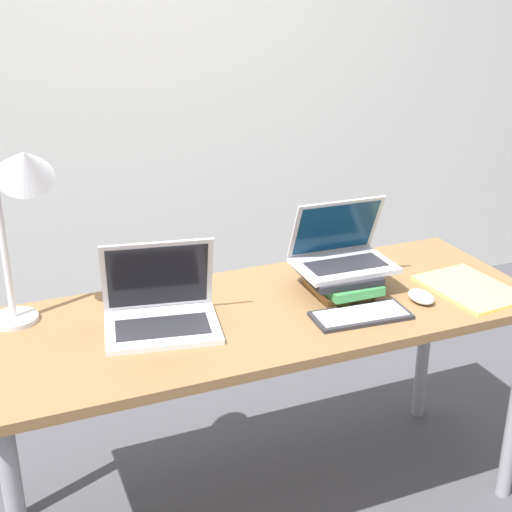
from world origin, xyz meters
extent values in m
cube|color=silver|center=(0.00, 1.77, 1.35)|extent=(8.00, 0.05, 2.70)
cube|color=brown|center=(0.00, 0.32, 0.74)|extent=(1.71, 0.64, 0.03)
cylinder|color=gray|center=(-0.79, 0.58, 0.36)|extent=(0.05, 0.05, 0.72)
cylinder|color=gray|center=(0.79, 0.58, 0.36)|extent=(0.05, 0.05, 0.72)
cube|color=silver|center=(-0.33, 0.31, 0.76)|extent=(0.36, 0.30, 0.02)
cube|color=#232328|center=(-0.34, 0.30, 0.77)|extent=(0.28, 0.18, 0.00)
cube|color=silver|center=(-0.32, 0.40, 0.89)|extent=(0.33, 0.14, 0.24)
cube|color=black|center=(-0.32, 0.39, 0.89)|extent=(0.30, 0.12, 0.21)
cube|color=olive|center=(0.26, 0.35, 0.77)|extent=(0.17, 0.22, 0.03)
cube|color=#33753D|center=(0.26, 0.34, 0.80)|extent=(0.17, 0.26, 0.03)
cube|color=black|center=(0.25, 0.35, 0.82)|extent=(0.23, 0.26, 0.02)
cube|color=#B2B2B7|center=(0.28, 0.35, 0.84)|extent=(0.31, 0.22, 0.02)
cube|color=#232328|center=(0.28, 0.34, 0.85)|extent=(0.25, 0.12, 0.00)
cube|color=#B2B2B7|center=(0.28, 0.42, 0.95)|extent=(0.30, 0.10, 0.20)
cube|color=#0A2D4C|center=(0.28, 0.41, 0.95)|extent=(0.27, 0.08, 0.18)
cube|color=#28282D|center=(0.23, 0.16, 0.76)|extent=(0.30, 0.15, 0.01)
cube|color=silver|center=(0.23, 0.16, 0.77)|extent=(0.28, 0.12, 0.00)
ellipsoid|color=white|center=(0.46, 0.19, 0.77)|extent=(0.07, 0.10, 0.03)
cube|color=#EFE066|center=(0.66, 0.20, 0.76)|extent=(0.26, 0.34, 0.01)
cylinder|color=silver|center=(-0.72, 0.53, 0.76)|extent=(0.14, 0.14, 0.01)
cylinder|color=silver|center=(-0.72, 0.53, 0.97)|extent=(0.02, 0.02, 0.41)
cone|color=silver|center=(-0.64, 0.49, 1.23)|extent=(0.16, 0.19, 0.17)
camera|label=1|loc=(-0.77, -1.47, 1.72)|focal=50.00mm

